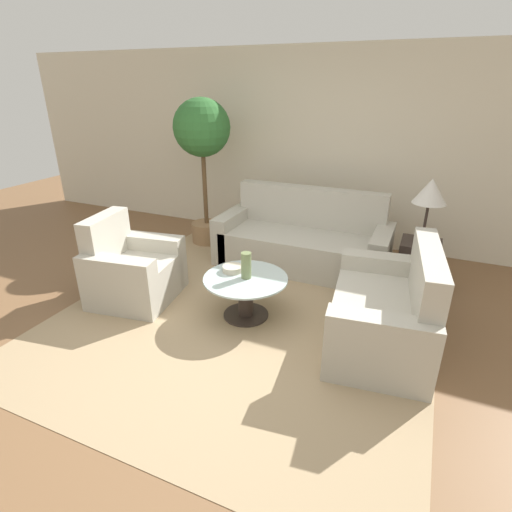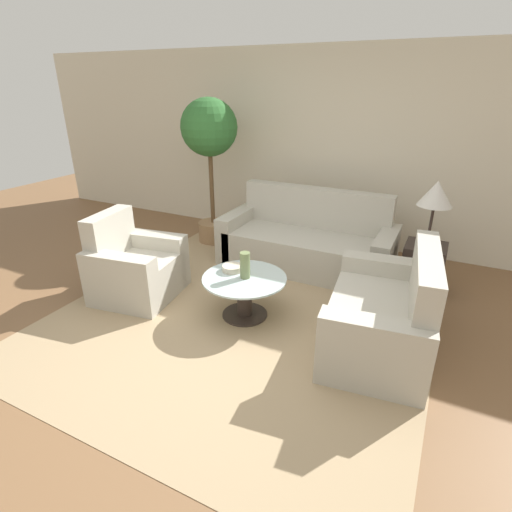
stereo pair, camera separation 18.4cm
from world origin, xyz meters
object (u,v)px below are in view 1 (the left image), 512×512
Objects in this scene: coffee_table at (246,291)px; bowl at (232,269)px; sofa_main at (303,242)px; potted_plant at (202,141)px; table_lamp at (430,193)px; loveseat at (389,314)px; armchair at (131,272)px; vase at (246,265)px.

bowl is at bearing 157.57° from coffee_table.
coffee_table is at bearing -95.63° from sofa_main.
sofa_main is 1.06× the size of potted_plant.
coffee_table is at bearing -49.54° from potted_plant.
table_lamp is 2.90m from potted_plant.
coffee_table is 1.17× the size of table_lamp.
potted_plant is at bearing -125.91° from loveseat.
armchair is at bearing -87.02° from potted_plant.
sofa_main is at bearing -144.59° from loveseat.
armchair is 3.26m from table_lamp.
coffee_table is 3.16× the size of vase.
armchair is 0.48× the size of potted_plant.
vase is (-1.33, -0.09, 0.26)m from loveseat.
coffee_table is 4.15× the size of bowl.
loveseat is 1.52m from table_lamp.
vase is at bearing -95.33° from sofa_main.
sofa_main is 2.99× the size of table_lamp.
loveseat is at bearing -97.19° from table_lamp.
vase is (0.01, 0.00, 0.28)m from coffee_table.
sofa_main is 10.63× the size of bowl.
armchair is 1.32m from vase.
table_lamp is 2.71× the size of vase.
vase is at bearing -21.26° from bowl.
coffee_table is (-0.14, -1.42, -0.02)m from sofa_main.
loveseat is 0.73× the size of potted_plant.
potted_plant reaches higher than coffee_table.
vase reaches higher than bowl.
coffee_table is 0.41× the size of potted_plant.
loveseat is 7.31× the size of bowl.
potted_plant reaches higher than sofa_main.
coffee_table is at bearing -22.43° from bowl.
armchair reaches higher than coffee_table.
sofa_main reaches higher than coffee_table.
loveseat is (2.62, 0.23, 0.00)m from armchair.
sofa_main is 1.39m from bowl.
armchair reaches higher than vase.
bowl is (-1.51, -0.02, 0.16)m from loveseat.
vase is 0.22m from bowl.
sofa_main is at bearing 84.37° from coffee_table.
sofa_main reaches higher than loveseat.
table_lamp is at bearing -1.74° from sofa_main.
armchair reaches higher than bowl.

